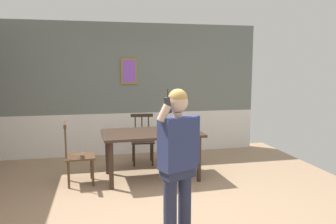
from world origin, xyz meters
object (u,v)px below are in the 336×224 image
object	(u,v)px
chair_near_window	(143,140)
chair_by_doorway	(77,155)
person_figure	(178,156)
dining_table	(151,137)

from	to	relation	value
chair_near_window	chair_by_doorway	world-z (taller)	chair_by_doorway
chair_near_window	person_figure	bearing A→B (deg)	93.95
chair_near_window	person_figure	size ratio (longest dim) A/B	0.58
dining_table	person_figure	size ratio (longest dim) A/B	1.01
chair_near_window	chair_by_doorway	xyz separation A→B (m)	(-1.15, -0.91, 0.01)
chair_near_window	chair_by_doorway	bearing A→B (deg)	42.78
chair_near_window	person_figure	xyz separation A→B (m)	(-0.02, -2.87, 0.45)
chair_by_doorway	person_figure	bearing A→B (deg)	25.34
dining_table	chair_by_doorway	world-z (taller)	chair_by_doorway
dining_table	person_figure	distance (m)	2.02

